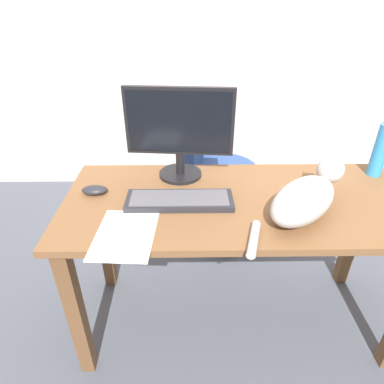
{
  "coord_description": "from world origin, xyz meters",
  "views": [
    {
      "loc": [
        -0.22,
        -1.18,
        1.5
      ],
      "look_at": [
        -0.21,
        -0.04,
        0.81
      ],
      "focal_mm": 31.08,
      "sensor_mm": 36.0,
      "label": 1
    }
  ],
  "objects_px": {
    "keyboard": "(180,200)",
    "computer_mouse": "(95,190)",
    "office_chair": "(215,183)",
    "cat": "(306,197)",
    "water_bottle": "(381,150)",
    "monitor": "(179,130)"
  },
  "relations": [
    {
      "from": "office_chair",
      "to": "keyboard",
      "type": "distance_m",
      "value": 0.87
    },
    {
      "from": "office_chair",
      "to": "keyboard",
      "type": "xyz_separation_m",
      "value": [
        -0.22,
        -0.76,
        0.36
      ]
    },
    {
      "from": "keyboard",
      "to": "water_bottle",
      "type": "distance_m",
      "value": 0.96
    },
    {
      "from": "keyboard",
      "to": "computer_mouse",
      "type": "xyz_separation_m",
      "value": [
        -0.37,
        0.08,
        0.0
      ]
    },
    {
      "from": "monitor",
      "to": "keyboard",
      "type": "height_order",
      "value": "monitor"
    },
    {
      "from": "monitor",
      "to": "computer_mouse",
      "type": "relative_size",
      "value": 4.37
    },
    {
      "from": "computer_mouse",
      "to": "office_chair",
      "type": "bearing_deg",
      "value": 49.52
    },
    {
      "from": "keyboard",
      "to": "water_bottle",
      "type": "height_order",
      "value": "water_bottle"
    },
    {
      "from": "computer_mouse",
      "to": "water_bottle",
      "type": "distance_m",
      "value": 1.3
    },
    {
      "from": "computer_mouse",
      "to": "water_bottle",
      "type": "xyz_separation_m",
      "value": [
        1.29,
        0.16,
        0.11
      ]
    },
    {
      "from": "office_chair",
      "to": "cat",
      "type": "bearing_deg",
      "value": -72.43
    },
    {
      "from": "cat",
      "to": "computer_mouse",
      "type": "relative_size",
      "value": 4.14
    },
    {
      "from": "office_chair",
      "to": "computer_mouse",
      "type": "distance_m",
      "value": 0.97
    },
    {
      "from": "keyboard",
      "to": "computer_mouse",
      "type": "height_order",
      "value": "computer_mouse"
    },
    {
      "from": "office_chair",
      "to": "water_bottle",
      "type": "bearing_deg",
      "value": -36.63
    },
    {
      "from": "office_chair",
      "to": "cat",
      "type": "xyz_separation_m",
      "value": [
        0.27,
        -0.85,
        0.43
      ]
    },
    {
      "from": "computer_mouse",
      "to": "keyboard",
      "type": "bearing_deg",
      "value": -12.24
    },
    {
      "from": "office_chair",
      "to": "cat",
      "type": "relative_size",
      "value": 2.05
    },
    {
      "from": "water_bottle",
      "to": "keyboard",
      "type": "bearing_deg",
      "value": -165.42
    },
    {
      "from": "monitor",
      "to": "water_bottle",
      "type": "relative_size",
      "value": 1.76
    },
    {
      "from": "office_chair",
      "to": "computer_mouse",
      "type": "relative_size",
      "value": 8.5
    },
    {
      "from": "keyboard",
      "to": "monitor",
      "type": "bearing_deg",
      "value": 90.18
    }
  ]
}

